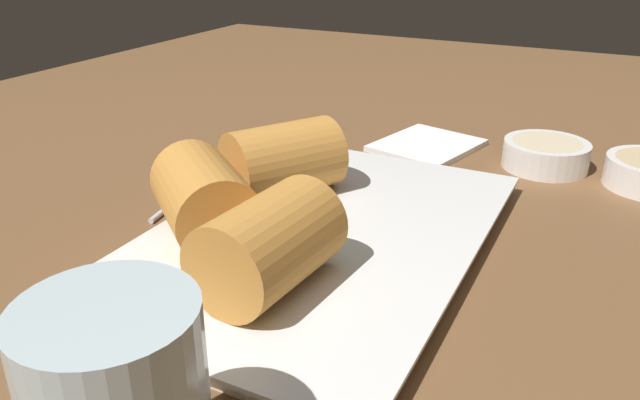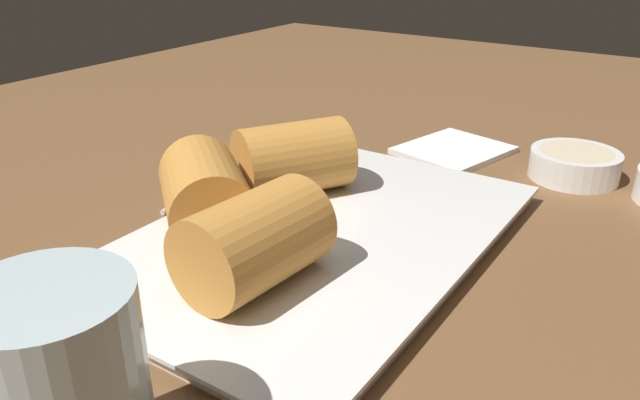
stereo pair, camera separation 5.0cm
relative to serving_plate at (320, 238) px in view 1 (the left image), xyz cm
name	(u,v)px [view 1 (the left image)]	position (x,y,z in cm)	size (l,w,h in cm)	color
table_surface	(343,247)	(-2.51, 0.83, -1.76)	(180.00, 140.00, 2.00)	brown
serving_plate	(320,238)	(0.00, 0.00, 0.00)	(34.81, 22.89, 1.50)	white
roll_front_left	(289,159)	(-5.22, -5.58, 3.79)	(11.00, 9.94, 6.09)	#C68438
roll_front_right	(202,195)	(4.36, -7.40, 3.79)	(10.52, 10.96, 6.09)	#C68438
roll_back_left	(277,242)	(8.09, 1.11, 3.79)	(10.48, 6.88, 6.09)	#C68438
dipping_bowl_near	(546,154)	(-25.24, 12.60, 0.73)	(8.36, 8.36, 2.74)	white
spoon	(216,166)	(-9.37, -16.36, -0.21)	(15.63, 4.33, 1.23)	silver
napkin	(427,145)	(-25.64, 0.19, -0.46)	(12.76, 11.58, 0.60)	white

